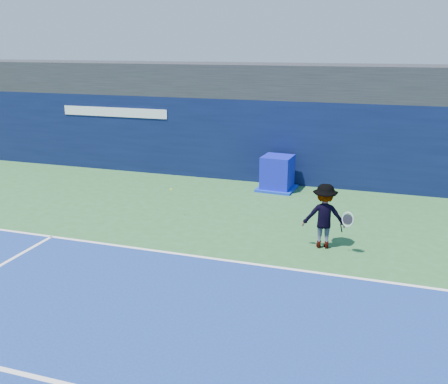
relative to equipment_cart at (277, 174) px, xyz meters
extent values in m
plane|color=#2B6130|center=(0.29, -9.29, -0.55)|extent=(80.00, 80.00, 0.00)
cube|color=white|center=(0.29, -6.29, -0.54)|extent=(24.00, 0.10, 0.01)
cube|color=black|center=(0.29, 2.21, 3.05)|extent=(36.00, 3.00, 1.20)
cube|color=#091134|center=(0.29, 1.21, 0.95)|extent=(36.00, 1.00, 3.00)
cube|color=white|center=(-6.71, 0.70, 1.80)|extent=(4.50, 0.04, 0.35)
cube|color=#0C12B0|center=(0.00, 0.00, 0.05)|extent=(1.07, 1.07, 1.20)
cube|color=#0C28B5|center=(0.00, 0.00, -0.51)|extent=(1.33, 1.33, 0.08)
imported|color=white|center=(2.20, -4.73, 0.27)|extent=(1.15, 0.79, 1.64)
cylinder|color=black|center=(2.65, -4.98, 0.10)|extent=(0.08, 0.14, 0.26)
torus|color=silver|center=(2.79, -5.03, 0.35)|extent=(0.30, 0.17, 0.29)
cylinder|color=black|center=(2.79, -5.03, 0.35)|extent=(0.25, 0.13, 0.25)
sphere|color=#CFDD18|center=(-2.32, -3.83, 0.30)|extent=(0.06, 0.06, 0.06)
camera|label=1|loc=(3.47, -16.57, 4.36)|focal=40.00mm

